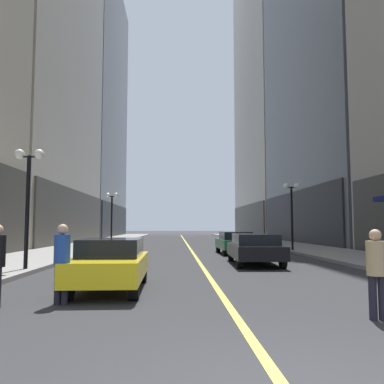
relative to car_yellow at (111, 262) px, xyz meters
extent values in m
plane|color=#2D2D30|center=(2.78, 28.23, -0.72)|extent=(200.00, 200.00, 0.00)
cube|color=gray|center=(-5.47, 28.23, -0.64)|extent=(4.50, 78.00, 0.15)
cube|color=gray|center=(11.03, 28.23, -0.64)|extent=(4.50, 78.00, 0.15)
cube|color=#E5D64C|center=(2.78, 28.23, -0.71)|extent=(0.16, 70.00, 0.01)
cube|color=#403C35|center=(-7.82, 27.73, 1.78)|extent=(0.50, 22.80, 5.00)
cube|color=slate|center=(-14.34, 53.23, 20.28)|extent=(13.24, 26.00, 42.00)
cube|color=#212327|center=(-7.82, 53.23, 1.78)|extent=(0.50, 24.70, 5.00)
cube|color=#212327|center=(13.38, 27.73, 1.78)|extent=(0.50, 22.80, 5.00)
cube|color=#B7AD99|center=(19.57, 53.23, 33.06)|extent=(12.58, 26.00, 67.56)
cube|color=#403C35|center=(13.38, 53.23, 1.78)|extent=(0.50, 24.70, 5.00)
cube|color=yellow|center=(0.00, -0.06, -0.12)|extent=(1.75, 4.03, 0.55)
cube|color=black|center=(0.00, 0.14, 0.35)|extent=(1.53, 2.26, 0.50)
cylinder|color=black|center=(0.75, -1.45, -0.40)|extent=(0.23, 0.64, 0.64)
cylinder|color=black|center=(-0.72, -1.47, -0.40)|extent=(0.23, 0.64, 0.64)
cylinder|color=black|center=(0.72, 1.35, -0.40)|extent=(0.23, 0.64, 0.64)
cylinder|color=black|center=(-0.75, 1.34, -0.40)|extent=(0.23, 0.64, 0.64)
cube|color=black|center=(5.09, 6.67, -0.12)|extent=(2.13, 4.83, 0.55)
cube|color=black|center=(5.08, 6.43, 0.35)|extent=(1.81, 2.73, 0.50)
cylinder|color=black|center=(4.31, 8.36, -0.40)|extent=(0.25, 0.65, 0.64)
cylinder|color=black|center=(6.00, 8.29, -0.40)|extent=(0.25, 0.65, 0.64)
cylinder|color=black|center=(4.17, 5.04, -0.40)|extent=(0.25, 0.65, 0.64)
cylinder|color=black|center=(5.86, 4.97, -0.40)|extent=(0.25, 0.65, 0.64)
cube|color=#196038|center=(5.24, 13.39, -0.12)|extent=(1.92, 4.39, 0.55)
cube|color=black|center=(5.24, 13.17, 0.35)|extent=(1.66, 2.47, 0.50)
cylinder|color=black|center=(4.41, 14.90, -0.40)|extent=(0.23, 0.64, 0.64)
cylinder|color=black|center=(6.01, 14.93, -0.40)|extent=(0.23, 0.64, 0.64)
cylinder|color=black|center=(4.46, 11.85, -0.40)|extent=(0.23, 0.64, 0.64)
cylinder|color=black|center=(6.06, 11.88, -0.40)|extent=(0.23, 0.64, 0.64)
cylinder|color=black|center=(5.17, -3.53, -0.33)|extent=(0.14, 0.14, 0.77)
cylinder|color=black|center=(5.33, -3.56, -0.33)|extent=(0.14, 0.14, 0.77)
cylinder|color=tan|center=(5.25, -3.54, 0.37)|extent=(0.40, 0.40, 0.61)
sphere|color=tan|center=(5.25, -3.54, 0.78)|extent=(0.21, 0.21, 0.21)
cylinder|color=black|center=(-0.82, -1.87, -0.30)|extent=(0.14, 0.14, 0.82)
cylinder|color=black|center=(-0.67, -1.89, -0.30)|extent=(0.14, 0.14, 0.82)
cylinder|color=#234799|center=(-0.75, -1.88, 0.43)|extent=(0.38, 0.38, 0.65)
sphere|color=tan|center=(-0.75, -1.88, 0.87)|extent=(0.22, 0.22, 0.22)
cylinder|color=black|center=(-3.62, 3.94, 1.38)|extent=(0.14, 0.14, 4.20)
cylinder|color=black|center=(-3.62, 3.94, 3.43)|extent=(0.80, 0.06, 0.06)
sphere|color=white|center=(-3.97, 3.94, 3.53)|extent=(0.36, 0.36, 0.36)
sphere|color=white|center=(-3.27, 3.94, 3.53)|extent=(0.36, 0.36, 0.36)
cylinder|color=black|center=(-3.62, 23.07, 1.38)|extent=(0.14, 0.14, 4.20)
cylinder|color=black|center=(-3.62, 23.07, 3.43)|extent=(0.80, 0.06, 0.06)
sphere|color=white|center=(-3.97, 23.07, 3.53)|extent=(0.36, 0.36, 0.36)
sphere|color=white|center=(-3.27, 23.07, 3.53)|extent=(0.36, 0.36, 0.36)
cylinder|color=black|center=(9.18, 14.88, 1.38)|extent=(0.14, 0.14, 4.20)
cylinder|color=black|center=(9.18, 14.88, 3.43)|extent=(0.80, 0.06, 0.06)
sphere|color=white|center=(8.83, 14.88, 3.53)|extent=(0.36, 0.36, 0.36)
sphere|color=white|center=(9.53, 14.88, 3.53)|extent=(0.36, 0.36, 0.36)
cylinder|color=red|center=(9.68, 5.71, -0.32)|extent=(0.28, 0.28, 0.80)
camera|label=1|loc=(1.66, -10.61, 0.94)|focal=37.48mm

